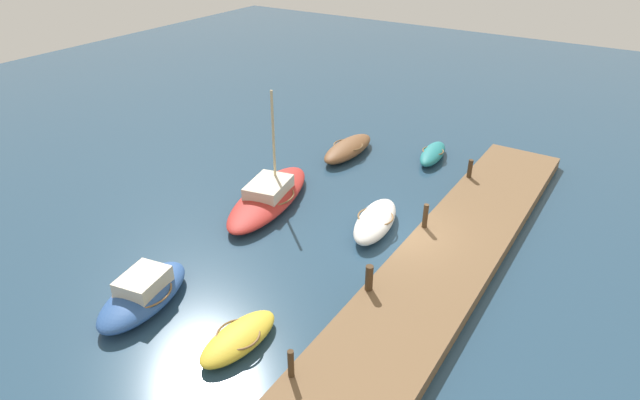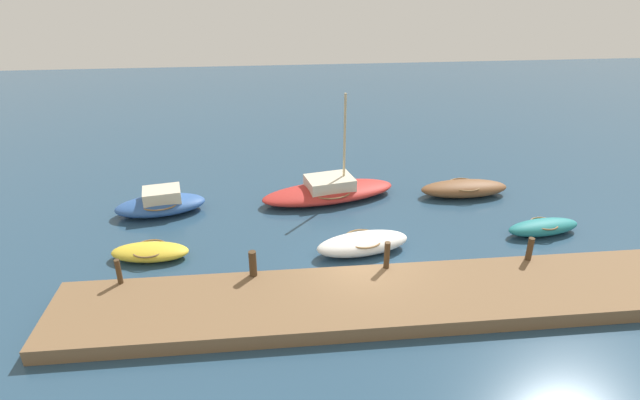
# 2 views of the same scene
# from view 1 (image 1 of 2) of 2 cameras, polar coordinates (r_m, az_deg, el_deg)

# --- Properties ---
(ground_plane) EXTENTS (84.00, 84.00, 0.00)m
(ground_plane) POSITION_cam_1_polar(r_m,az_deg,el_deg) (23.13, 8.72, -4.29)
(ground_plane) COLOR navy
(dock_platform) EXTENTS (22.18, 3.63, 0.54)m
(dock_platform) POSITION_cam_1_polar(r_m,az_deg,el_deg) (22.37, 13.89, -5.34)
(dock_platform) COLOR brown
(dock_platform) RESTS_ON ground_plane
(rowboat_teal) EXTENTS (3.48, 1.56, 0.66)m
(rowboat_teal) POSITION_cam_1_polar(r_m,az_deg,el_deg) (30.55, 11.87, 4.84)
(rowboat_teal) COLOR teal
(rowboat_teal) RESTS_ON ground_plane
(rowboat_white) EXTENTS (4.15, 2.21, 0.82)m
(rowboat_white) POSITION_cam_1_polar(r_m,az_deg,el_deg) (23.55, 5.89, -2.21)
(rowboat_white) COLOR white
(rowboat_white) RESTS_ON ground_plane
(rowboat_brown) EXTENTS (4.50, 1.68, 0.79)m
(rowboat_brown) POSITION_cam_1_polar(r_m,az_deg,el_deg) (30.44, 2.99, 5.49)
(rowboat_brown) COLOR brown
(rowboat_brown) RESTS_ON ground_plane
(motorboat_blue) EXTENTS (4.46, 2.71, 1.22)m
(motorboat_blue) POSITION_cam_1_polar(r_m,az_deg,el_deg) (20.26, -18.24, -9.37)
(motorboat_blue) COLOR #2D569E
(motorboat_blue) RESTS_ON ground_plane
(dinghy_yellow) EXTENTS (3.21, 1.60, 0.60)m
(dinghy_yellow) POSITION_cam_1_polar(r_m,az_deg,el_deg) (18.07, -8.63, -14.27)
(dinghy_yellow) COLOR gold
(dinghy_yellow) RESTS_ON ground_plane
(sailboat_red) EXTENTS (7.18, 3.71, 5.35)m
(sailboat_red) POSITION_cam_1_polar(r_m,az_deg,el_deg) (25.41, -5.47, 0.46)
(sailboat_red) COLOR #B72D28
(sailboat_red) RESTS_ON ground_plane
(mooring_post_west) EXTENTS (0.19, 0.19, 0.96)m
(mooring_post_west) POSITION_cam_1_polar(r_m,az_deg,el_deg) (16.14, -3.11, -16.94)
(mooring_post_west) COLOR #47331E
(mooring_post_west) RESTS_ON dock_platform
(mooring_post_mid_west) EXTENTS (0.28, 0.28, 1.00)m
(mooring_post_mid_west) POSITION_cam_1_polar(r_m,az_deg,el_deg) (19.15, 5.23, -8.22)
(mooring_post_mid_west) COLOR #47331E
(mooring_post_mid_west) RESTS_ON dock_platform
(mooring_post_mid_east) EXTENTS (0.22, 0.22, 1.09)m
(mooring_post_mid_east) POSITION_cam_1_polar(r_m,az_deg,el_deg) (22.93, 11.12, -1.66)
(mooring_post_mid_east) COLOR #47331E
(mooring_post_mid_east) RESTS_ON dock_platform
(mooring_post_east) EXTENTS (0.23, 0.23, 0.93)m
(mooring_post_east) POSITION_cam_1_polar(r_m,az_deg,el_deg) (27.68, 15.62, 3.23)
(mooring_post_east) COLOR #47331E
(mooring_post_east) RESTS_ON dock_platform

